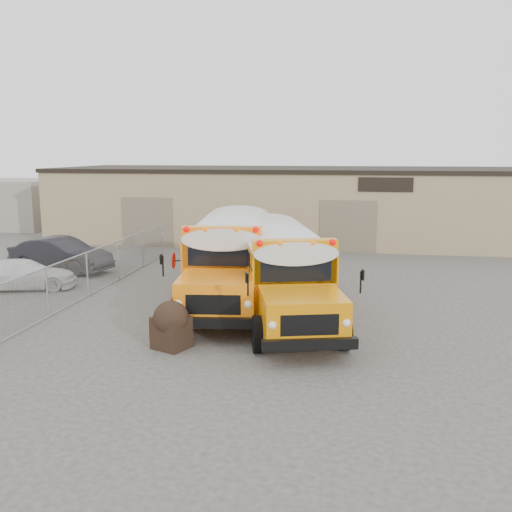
% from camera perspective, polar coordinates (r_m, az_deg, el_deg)
% --- Properties ---
extents(ground, '(120.00, 120.00, 0.00)m').
position_cam_1_polar(ground, '(19.04, -4.02, -7.06)').
color(ground, '#423F3D').
rests_on(ground, ground).
extents(warehouse, '(30.20, 10.20, 4.67)m').
position_cam_1_polar(warehouse, '(38.01, 3.28, 5.35)').
color(warehouse, '#907D59').
rests_on(warehouse, ground).
extents(chainlink_fence, '(0.07, 18.07, 1.81)m').
position_cam_1_polar(chainlink_fence, '(23.60, -16.52, -1.77)').
color(chainlink_fence, '#93969B').
rests_on(chainlink_fence, ground).
extents(distant_building_left, '(8.00, 6.00, 3.60)m').
position_cam_1_polar(distant_building_left, '(47.79, -23.70, 4.84)').
color(distant_building_left, gray).
rests_on(distant_building_left, ground).
extents(school_bus_left, '(4.13, 11.40, 3.26)m').
position_cam_1_polar(school_bus_left, '(29.29, -1.37, 2.91)').
color(school_bus_left, orange).
rests_on(school_bus_left, ground).
extents(school_bus_right, '(5.33, 10.96, 3.12)m').
position_cam_1_polar(school_bus_right, '(26.88, 0.59, 2.06)').
color(school_bus_right, orange).
rests_on(school_bus_right, ground).
extents(tarp_bundle, '(1.21, 1.16, 1.43)m').
position_cam_1_polar(tarp_bundle, '(16.97, -8.49, -6.75)').
color(tarp_bundle, black).
rests_on(tarp_bundle, ground).
extents(car_white, '(4.59, 2.96, 1.24)m').
position_cam_1_polar(car_white, '(25.88, -22.22, -1.72)').
color(car_white, silver).
rests_on(car_white, ground).
extents(car_dark, '(5.23, 2.64, 1.64)m').
position_cam_1_polar(car_dark, '(28.94, -18.94, 0.12)').
color(car_dark, black).
rests_on(car_dark, ground).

